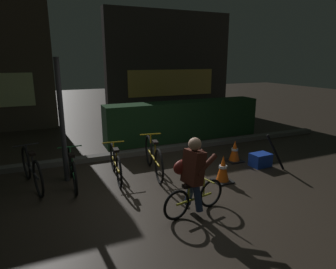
# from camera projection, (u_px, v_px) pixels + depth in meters

# --- Properties ---
(ground_plane) EXTENTS (40.00, 40.00, 0.00)m
(ground_plane) POSITION_uv_depth(u_px,v_px,m) (171.00, 189.00, 5.50)
(ground_plane) COLOR #2D261E
(sidewalk_curb) EXTENTS (12.00, 0.24, 0.12)m
(sidewalk_curb) POSITION_uv_depth(u_px,v_px,m) (136.00, 153.00, 7.44)
(sidewalk_curb) COLOR #56544F
(sidewalk_curb) RESTS_ON ground
(hedge_row) EXTENTS (4.80, 0.70, 1.16)m
(hedge_row) POSITION_uv_depth(u_px,v_px,m) (184.00, 121.00, 8.80)
(hedge_row) COLOR #19381C
(hedge_row) RESTS_ON ground
(storefront_right) EXTENTS (5.58, 0.54, 4.35)m
(storefront_right) POSITION_uv_depth(u_px,v_px,m) (170.00, 64.00, 12.56)
(storefront_right) COLOR #383330
(storefront_right) RESTS_ON ground
(street_post) EXTENTS (0.10, 0.10, 2.42)m
(street_post) POSITION_uv_depth(u_px,v_px,m) (62.00, 122.00, 5.59)
(street_post) COLOR #2D2D33
(street_post) RESTS_ON ground
(parked_bike_left_mid) EXTENTS (0.50, 1.67, 0.78)m
(parked_bike_left_mid) POSITION_uv_depth(u_px,v_px,m) (32.00, 170.00, 5.50)
(parked_bike_left_mid) COLOR black
(parked_bike_left_mid) RESTS_ON ground
(parked_bike_center_left) EXTENTS (0.46, 1.55, 0.71)m
(parked_bike_center_left) POSITION_uv_depth(u_px,v_px,m) (72.00, 169.00, 5.61)
(parked_bike_center_left) COLOR black
(parked_bike_center_left) RESTS_ON ground
(parked_bike_center_right) EXTENTS (0.46, 1.54, 0.71)m
(parked_bike_center_right) POSITION_uv_depth(u_px,v_px,m) (116.00, 163.00, 5.92)
(parked_bike_center_right) COLOR black
(parked_bike_center_right) RESTS_ON ground
(parked_bike_right_mid) EXTENTS (0.46, 1.74, 0.81)m
(parked_bike_right_mid) POSITION_uv_depth(u_px,v_px,m) (154.00, 157.00, 6.18)
(parked_bike_right_mid) COLOR black
(parked_bike_right_mid) RESTS_ON ground
(traffic_cone_near) EXTENTS (0.36, 0.36, 0.55)m
(traffic_cone_near) POSITION_uv_depth(u_px,v_px,m) (223.00, 169.00, 5.77)
(traffic_cone_near) COLOR black
(traffic_cone_near) RESTS_ON ground
(traffic_cone_far) EXTENTS (0.36, 0.36, 0.51)m
(traffic_cone_far) POSITION_uv_depth(u_px,v_px,m) (235.00, 151.00, 6.94)
(traffic_cone_far) COLOR black
(traffic_cone_far) RESTS_ON ground
(blue_crate) EXTENTS (0.46, 0.34, 0.30)m
(blue_crate) POSITION_uv_depth(u_px,v_px,m) (260.00, 160.00, 6.64)
(blue_crate) COLOR #193DB7
(blue_crate) RESTS_ON ground
(cyclist) EXTENTS (1.17, 0.50, 1.25)m
(cyclist) POSITION_uv_depth(u_px,v_px,m) (193.00, 176.00, 4.50)
(cyclist) COLOR black
(cyclist) RESTS_ON ground
(closed_umbrella) EXTENTS (0.37, 0.32, 0.78)m
(closed_umbrella) POSITION_uv_depth(u_px,v_px,m) (275.00, 152.00, 6.43)
(closed_umbrella) COLOR black
(closed_umbrella) RESTS_ON ground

